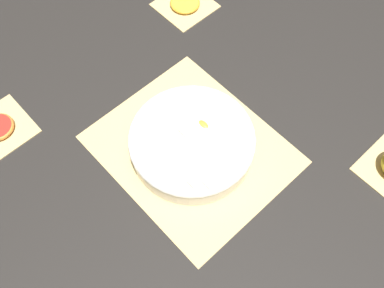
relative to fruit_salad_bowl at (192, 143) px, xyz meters
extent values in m
plane|color=black|center=(0.00, 0.00, -0.04)|extent=(6.00, 6.00, 0.00)
cube|color=#D6B775|center=(0.00, 0.00, -0.03)|extent=(0.43, 0.36, 0.01)
cube|color=#4C381E|center=(-0.16, 0.00, -0.03)|extent=(0.01, 0.35, 0.00)
cube|color=#4C381E|center=(-0.11, 0.00, -0.03)|extent=(0.01, 0.35, 0.00)
cube|color=#4C381E|center=(-0.05, 0.00, -0.03)|extent=(0.01, 0.35, 0.00)
cube|color=#4C381E|center=(0.00, 0.00, -0.03)|extent=(0.01, 0.35, 0.00)
cube|color=#4C381E|center=(0.05, 0.00, -0.03)|extent=(0.01, 0.35, 0.00)
cube|color=#4C381E|center=(0.11, 0.00, -0.03)|extent=(0.01, 0.35, 0.00)
cube|color=#4C381E|center=(0.16, 0.00, -0.03)|extent=(0.01, 0.35, 0.00)
cube|color=#4C381E|center=(-0.33, -0.30, -0.03)|extent=(0.00, 0.14, 0.00)
cube|color=#D6B775|center=(-0.36, 0.30, -0.03)|extent=(0.15, 0.15, 0.01)
cube|color=#4C381E|center=(-0.36, 0.30, -0.03)|extent=(0.00, 0.14, 0.00)
cube|color=#4C381E|center=(-0.32, 0.30, -0.03)|extent=(0.00, 0.14, 0.00)
cube|color=#4C381E|center=(0.31, 0.30, -0.03)|extent=(0.00, 0.14, 0.00)
cylinder|color=silver|center=(0.00, 0.00, 0.00)|extent=(0.28, 0.28, 0.05)
torus|color=silver|center=(0.00, 0.00, 0.02)|extent=(0.29, 0.29, 0.01)
cylinder|color=#F4EABC|center=(-0.08, -0.02, 0.00)|extent=(0.03, 0.03, 0.01)
cylinder|color=#F4EABC|center=(0.03, 0.05, -0.01)|extent=(0.03, 0.03, 0.01)
cylinder|color=#F4EABC|center=(-0.11, -0.01, 0.00)|extent=(0.03, 0.03, 0.01)
cylinder|color=#F4EABC|center=(0.06, -0.01, 0.01)|extent=(0.03, 0.03, 0.01)
cylinder|color=#F4EABC|center=(-0.04, 0.01, -0.01)|extent=(0.03, 0.03, 0.01)
cylinder|color=#F4EABC|center=(0.09, -0.02, 0.00)|extent=(0.03, 0.03, 0.01)
cylinder|color=#F4EABC|center=(0.06, 0.04, -0.01)|extent=(0.03, 0.03, 0.01)
cube|color=beige|center=(0.10, -0.05, 0.01)|extent=(0.03, 0.03, 0.03)
cube|color=beige|center=(0.03, 0.01, 0.00)|extent=(0.03, 0.03, 0.03)
cube|color=beige|center=(0.02, -0.08, -0.02)|extent=(0.02, 0.02, 0.02)
cube|color=beige|center=(-0.02, 0.00, 0.01)|extent=(0.02, 0.02, 0.02)
cube|color=beige|center=(0.05, -0.05, 0.00)|extent=(0.03, 0.03, 0.03)
cube|color=beige|center=(-0.02, -0.03, -0.02)|extent=(0.02, 0.02, 0.02)
cube|color=beige|center=(-0.03, 0.11, 0.01)|extent=(0.02, 0.02, 0.02)
cube|color=beige|center=(-0.02, -0.09, 0.00)|extent=(0.03, 0.03, 0.03)
cube|color=beige|center=(0.09, -0.05, -0.02)|extent=(0.03, 0.03, 0.03)
cube|color=beige|center=(0.08, -0.07, 0.01)|extent=(0.03, 0.03, 0.03)
cube|color=beige|center=(-0.03, 0.08, -0.01)|extent=(0.03, 0.03, 0.03)
cube|color=beige|center=(0.03, -0.05, 0.01)|extent=(0.02, 0.02, 0.02)
cube|color=beige|center=(0.02, -0.03, 0.01)|extent=(0.02, 0.02, 0.02)
cube|color=beige|center=(-0.06, -0.05, -0.01)|extent=(0.02, 0.02, 0.02)
ellipsoid|color=#F9A338|center=(0.01, -0.01, -0.02)|extent=(0.03, 0.02, 0.01)
ellipsoid|color=#F9A338|center=(-0.01, 0.04, 0.02)|extent=(0.03, 0.02, 0.02)
ellipsoid|color=#F9A338|center=(0.04, -0.08, 0.01)|extent=(0.03, 0.02, 0.01)
ellipsoid|color=#F9A338|center=(-0.10, -0.05, 0.01)|extent=(0.03, 0.02, 0.01)
cylinder|color=#F9A338|center=(-0.36, 0.30, -0.03)|extent=(0.07, 0.07, 0.01)
torus|color=#F4A82D|center=(-0.36, 0.30, -0.03)|extent=(0.08, 0.08, 0.01)
camera|label=1|loc=(0.36, -0.34, 0.89)|focal=42.00mm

